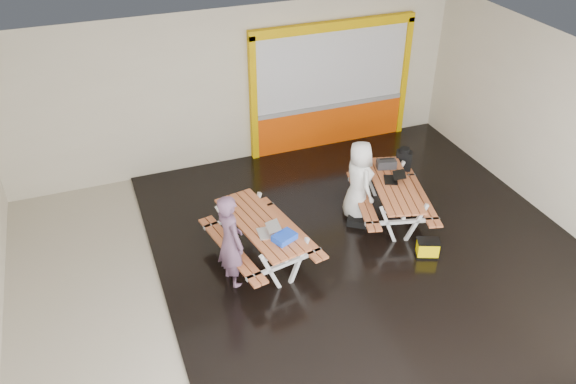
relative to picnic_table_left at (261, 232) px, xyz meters
name	(u,v)px	position (x,y,z in m)	size (l,w,h in m)	color
room	(308,182)	(0.70, -0.40, 1.11)	(10.02, 8.02, 3.52)	#BEB4A0
deck	(369,248)	(1.95, -0.40, -0.62)	(7.50, 7.98, 0.05)	black
kiosk	(331,89)	(2.90, 3.53, 0.80)	(3.88, 0.16, 3.00)	#E84C06
picnic_table_left	(261,232)	(0.00, 0.00, 0.00)	(1.80, 2.34, 0.84)	#C76736
picnic_table_right	(392,192)	(2.77, 0.33, -0.02)	(1.84, 2.31, 0.81)	#C76736
person_left	(230,241)	(-0.63, -0.36, 0.24)	(0.64, 0.42, 1.75)	#664761
person_right	(359,181)	(2.17, 0.60, 0.21)	(0.80, 0.52, 1.64)	white
laptop_left	(268,231)	(0.03, -0.32, 0.25)	(0.39, 0.36, 0.16)	silver
laptop_right	(394,178)	(2.84, 0.44, 0.22)	(0.50, 0.48, 0.17)	black
blue_pouch	(284,237)	(0.22, -0.59, 0.25)	(0.37, 0.26, 0.11)	blue
toolbox	(386,164)	(2.93, 0.90, 0.25)	(0.42, 0.28, 0.22)	black
backpack	(404,160)	(3.50, 1.18, 0.09)	(0.37, 0.33, 0.53)	black
dark_case	(358,221)	(2.07, 0.33, -0.52)	(0.38, 0.29, 0.14)	black
fluke_bag	(428,248)	(2.80, -0.97, -0.43)	(0.46, 0.38, 0.34)	black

